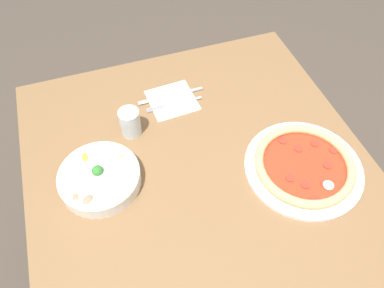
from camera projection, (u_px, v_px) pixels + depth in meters
ground_plane at (204, 280)px, 1.67m from camera, size 8.00×8.00×0.00m
dining_table at (209, 209)px, 1.13m from camera, size 1.22×1.00×0.78m
pizza at (304, 166)px, 1.08m from camera, size 0.34×0.34×0.04m
bowl at (100, 178)px, 1.05m from camera, size 0.23×0.23×0.07m
napkin at (172, 100)px, 1.27m from camera, size 0.16×0.16×0.00m
fork at (175, 104)px, 1.25m from camera, size 0.01×0.19×0.00m
knife at (173, 95)px, 1.28m from camera, size 0.01×0.23×0.01m
glass at (130, 122)px, 1.15m from camera, size 0.06×0.06×0.09m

